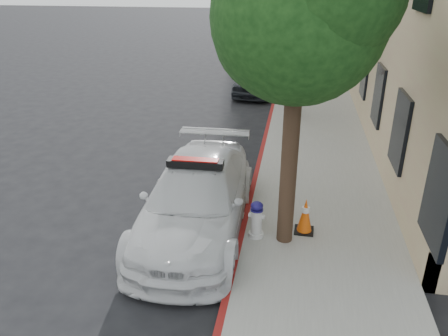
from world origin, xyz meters
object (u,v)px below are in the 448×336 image
traffic_cone (305,216)px  fire_hydrant (256,220)px  police_car (196,198)px  parked_car_far (260,44)px  parked_car_mid (257,77)px

traffic_cone → fire_hydrant: bearing=-159.8°
police_car → traffic_cone: (2.18, 0.04, -0.21)m
parked_car_far → police_car: bearing=-86.8°
traffic_cone → police_car: bearing=-179.0°
parked_car_far → traffic_cone: (2.80, -20.56, -0.29)m
parked_car_mid → parked_car_far: parked_car_far is taller
parked_car_mid → police_car: bearing=-85.6°
police_car → traffic_cone: size_ratio=6.88×
parked_car_mid → traffic_cone: (2.08, -11.37, -0.18)m
parked_car_mid → parked_car_far: 9.21m
police_car → parked_car_mid: 11.41m
police_car → parked_car_mid: police_car is taller
parked_car_mid → traffic_cone: size_ratio=5.57×
parked_car_far → fire_hydrant: 20.98m
fire_hydrant → traffic_cone: bearing=27.2°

